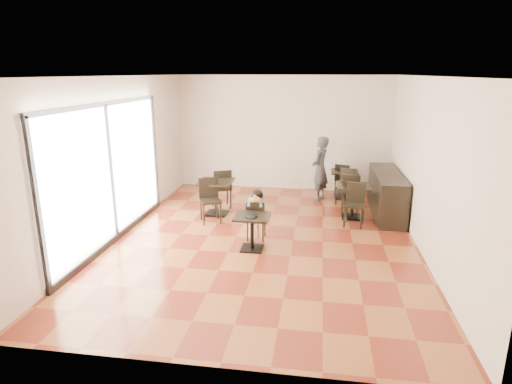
% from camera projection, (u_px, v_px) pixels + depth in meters
% --- Properties ---
extents(floor, '(6.00, 8.00, 0.01)m').
position_uv_depth(floor, '(264.00, 238.00, 8.71)').
color(floor, brown).
rests_on(floor, ground).
extents(ceiling, '(6.00, 8.00, 0.01)m').
position_uv_depth(ceiling, '(265.00, 76.00, 7.84)').
color(ceiling, white).
rests_on(ceiling, floor).
extents(wall_back, '(6.00, 0.01, 3.20)m').
position_uv_depth(wall_back, '(283.00, 133.00, 12.09)').
color(wall_back, beige).
rests_on(wall_back, floor).
extents(wall_front, '(6.00, 0.01, 3.20)m').
position_uv_depth(wall_front, '(216.00, 238.00, 4.47)').
color(wall_front, beige).
rests_on(wall_front, floor).
extents(wall_left, '(0.01, 8.00, 3.20)m').
position_uv_depth(wall_left, '(119.00, 157.00, 8.71)').
color(wall_left, beige).
rests_on(wall_left, floor).
extents(wall_right, '(0.01, 8.00, 3.20)m').
position_uv_depth(wall_right, '(427.00, 166.00, 7.85)').
color(wall_right, beige).
rests_on(wall_right, floor).
extents(storefront_window, '(0.04, 4.50, 2.60)m').
position_uv_depth(storefront_window, '(110.00, 172.00, 8.28)').
color(storefront_window, white).
rests_on(storefront_window, floor).
extents(child_table, '(0.64, 0.64, 0.68)m').
position_uv_depth(child_table, '(252.00, 233.00, 8.09)').
color(child_table, black).
rests_on(child_table, floor).
extents(child_chair, '(0.37, 0.37, 0.82)m').
position_uv_depth(child_chair, '(256.00, 220.00, 8.60)').
color(child_chair, black).
rests_on(child_chair, floor).
extents(child, '(0.37, 0.52, 1.03)m').
position_uv_depth(child, '(256.00, 215.00, 8.57)').
color(child, slate).
rests_on(child, child_chair).
extents(plate, '(0.23, 0.23, 0.01)m').
position_uv_depth(plate, '(251.00, 217.00, 7.90)').
color(plate, black).
rests_on(plate, child_table).
extents(pizza_slice, '(0.24, 0.18, 0.06)m').
position_uv_depth(pizza_slice, '(255.00, 199.00, 8.28)').
color(pizza_slice, '#D9C87C').
rests_on(pizza_slice, child).
extents(adult_patron, '(0.59, 0.72, 1.69)m').
position_uv_depth(adult_patron, '(320.00, 169.00, 11.12)').
color(adult_patron, '#38383D').
rests_on(adult_patron, floor).
extents(cafe_table_mid, '(0.86, 0.86, 0.78)m').
position_uv_depth(cafe_table_mid, '(353.00, 202.00, 9.86)').
color(cafe_table_mid, black).
rests_on(cafe_table_mid, floor).
extents(cafe_table_left, '(1.03, 1.03, 0.82)m').
position_uv_depth(cafe_table_left, '(216.00, 198.00, 10.10)').
color(cafe_table_left, black).
rests_on(cafe_table_left, floor).
extents(cafe_table_back, '(0.89, 0.89, 0.74)m').
position_uv_depth(cafe_table_back, '(344.00, 185.00, 11.44)').
color(cafe_table_back, black).
rests_on(cafe_table_back, floor).
extents(chair_mid_a, '(0.49, 0.49, 0.94)m').
position_uv_depth(chair_mid_a, '(351.00, 192.00, 10.36)').
color(chair_mid_a, black).
rests_on(chair_mid_a, floor).
extents(chair_mid_b, '(0.49, 0.49, 0.94)m').
position_uv_depth(chair_mid_b, '(354.00, 205.00, 9.31)').
color(chair_mid_b, black).
rests_on(chair_mid_b, floor).
extents(chair_left_a, '(0.59, 0.59, 0.98)m').
position_uv_depth(chair_left_a, '(221.00, 188.00, 10.60)').
color(chair_left_a, black).
rests_on(chair_left_a, floor).
extents(chair_left_b, '(0.59, 0.59, 0.98)m').
position_uv_depth(chair_left_b, '(210.00, 201.00, 9.56)').
color(chair_left_b, black).
rests_on(chair_left_b, floor).
extents(chair_back_a, '(0.51, 0.51, 0.89)m').
position_uv_depth(chair_back_a, '(343.00, 179.00, 11.68)').
color(chair_back_a, black).
rests_on(chair_back_a, floor).
extents(chair_back_b, '(0.51, 0.51, 0.89)m').
position_uv_depth(chair_back_b, '(345.00, 187.00, 10.89)').
color(chair_back_b, black).
rests_on(chair_back_b, floor).
extents(service_counter, '(0.60, 2.40, 1.00)m').
position_uv_depth(service_counter, '(387.00, 194.00, 10.10)').
color(service_counter, black).
rests_on(service_counter, floor).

